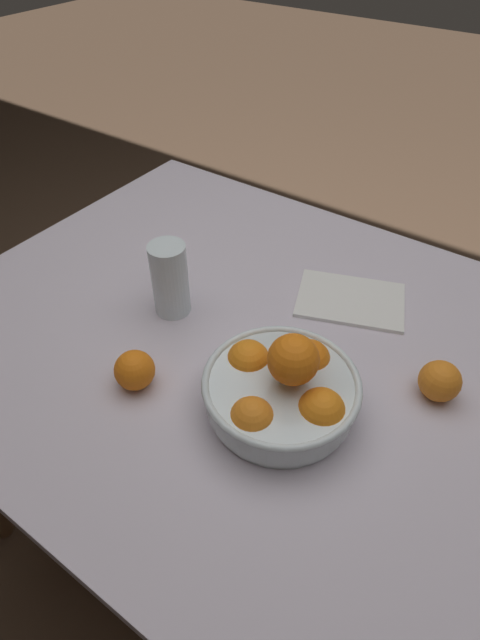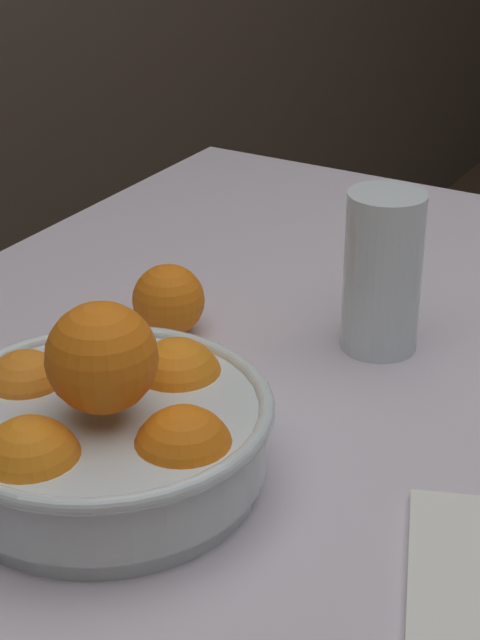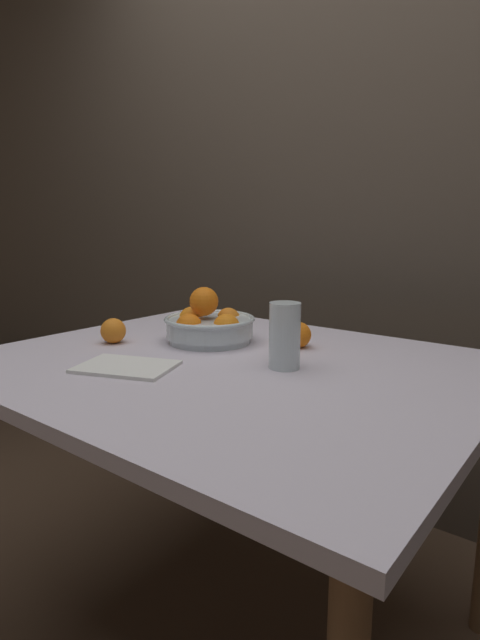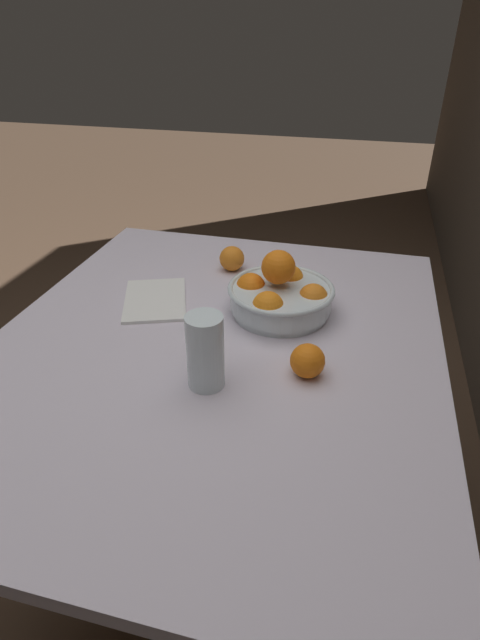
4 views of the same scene
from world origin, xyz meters
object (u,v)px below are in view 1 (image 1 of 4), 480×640
(fruit_bowl, at_px, (282,389))
(orange_loose_front, at_px, (135,370))
(orange_loose_near_bowl, at_px, (440,381))
(juice_glass, at_px, (170,282))

(fruit_bowl, xyz_separation_m, orange_loose_front, (0.23, 0.10, -0.01))
(orange_loose_near_bowl, distance_m, orange_loose_front, 0.50)
(fruit_bowl, bearing_deg, juice_glass, -15.88)
(orange_loose_front, bearing_deg, fruit_bowl, -157.04)
(juice_glass, distance_m, orange_loose_front, 0.20)
(juice_glass, relative_size, orange_loose_front, 2.19)
(orange_loose_near_bowl, height_order, orange_loose_front, same)
(juice_glass, height_order, orange_loose_front, juice_glass)
(fruit_bowl, height_order, orange_loose_front, fruit_bowl)
(orange_loose_front, bearing_deg, orange_loose_near_bowl, -147.86)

